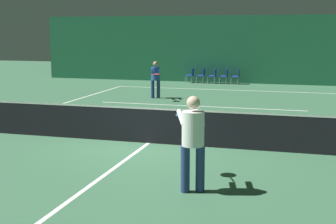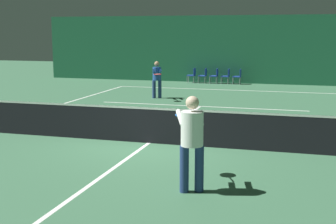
{
  "view_description": "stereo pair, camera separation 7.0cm",
  "coord_description": "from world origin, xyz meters",
  "px_view_note": "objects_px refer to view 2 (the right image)",
  "views": [
    {
      "loc": [
        3.75,
        -11.41,
        2.9
      ],
      "look_at": [
        0.78,
        -0.89,
        1.02
      ],
      "focal_mm": 50.0,
      "sensor_mm": 36.0,
      "label": 1
    },
    {
      "loc": [
        3.82,
        -11.39,
        2.9
      ],
      "look_at": [
        0.78,
        -0.89,
        1.02
      ],
      "focal_mm": 50.0,
      "sensor_mm": 36.0,
      "label": 2
    }
  ],
  "objects_px": {
    "courtside_chair_0": "(192,74)",
    "courtside_chair_2": "(215,75)",
    "courtside_chair_3": "(227,75)",
    "courtside_chair_1": "(204,75)",
    "player_far": "(157,77)",
    "courtside_chair_4": "(238,75)",
    "player_near": "(192,136)",
    "tennis_net": "(149,124)"
  },
  "relations": [
    {
      "from": "courtside_chair_0",
      "to": "courtside_chair_4",
      "type": "height_order",
      "value": "same"
    },
    {
      "from": "tennis_net",
      "to": "courtside_chair_4",
      "type": "xyz_separation_m",
      "value": [
        0.35,
        14.73,
        -0.03
      ]
    },
    {
      "from": "courtside_chair_0",
      "to": "tennis_net",
      "type": "bearing_deg",
      "value": 8.78
    },
    {
      "from": "player_far",
      "to": "courtside_chair_0",
      "type": "height_order",
      "value": "player_far"
    },
    {
      "from": "player_far",
      "to": "courtside_chair_4",
      "type": "xyz_separation_m",
      "value": [
        2.68,
        6.63,
        -0.46
      ]
    },
    {
      "from": "tennis_net",
      "to": "courtside_chair_4",
      "type": "bearing_deg",
      "value": 88.64
    },
    {
      "from": "courtside_chair_0",
      "to": "courtside_chair_2",
      "type": "xyz_separation_m",
      "value": [
        1.31,
        0.0,
        0.0
      ]
    },
    {
      "from": "tennis_net",
      "to": "player_far",
      "type": "bearing_deg",
      "value": 106.01
    },
    {
      "from": "courtside_chair_2",
      "to": "courtside_chair_3",
      "type": "height_order",
      "value": "same"
    },
    {
      "from": "player_near",
      "to": "courtside_chair_0",
      "type": "bearing_deg",
      "value": -10.19
    },
    {
      "from": "courtside_chair_0",
      "to": "courtside_chair_2",
      "type": "relative_size",
      "value": 1.0
    },
    {
      "from": "player_near",
      "to": "courtside_chair_2",
      "type": "relative_size",
      "value": 2.11
    },
    {
      "from": "courtside_chair_3",
      "to": "courtside_chair_4",
      "type": "relative_size",
      "value": 1.0
    },
    {
      "from": "player_far",
      "to": "courtside_chair_2",
      "type": "relative_size",
      "value": 1.93
    },
    {
      "from": "courtside_chair_0",
      "to": "courtside_chair_1",
      "type": "height_order",
      "value": "same"
    },
    {
      "from": "tennis_net",
      "to": "courtside_chair_3",
      "type": "bearing_deg",
      "value": 91.19
    },
    {
      "from": "courtside_chair_0",
      "to": "courtside_chair_4",
      "type": "bearing_deg",
      "value": 90.0
    },
    {
      "from": "courtside_chair_1",
      "to": "player_near",
      "type": "bearing_deg",
      "value": 11.14
    },
    {
      "from": "player_near",
      "to": "courtside_chair_4",
      "type": "height_order",
      "value": "player_near"
    },
    {
      "from": "courtside_chair_0",
      "to": "courtside_chair_1",
      "type": "xyz_separation_m",
      "value": [
        0.66,
        0.0,
        0.0
      ]
    },
    {
      "from": "player_far",
      "to": "courtside_chair_1",
      "type": "xyz_separation_m",
      "value": [
        0.71,
        6.63,
        -0.46
      ]
    },
    {
      "from": "courtside_chair_2",
      "to": "player_near",
      "type": "bearing_deg",
      "value": 9.12
    },
    {
      "from": "player_near",
      "to": "courtside_chair_2",
      "type": "height_order",
      "value": "player_near"
    },
    {
      "from": "tennis_net",
      "to": "courtside_chair_0",
      "type": "distance_m",
      "value": 14.91
    },
    {
      "from": "tennis_net",
      "to": "courtside_chair_1",
      "type": "distance_m",
      "value": 14.82
    },
    {
      "from": "player_near",
      "to": "courtside_chair_2",
      "type": "xyz_separation_m",
      "value": [
        -2.9,
        18.08,
        -0.55
      ]
    },
    {
      "from": "courtside_chair_0",
      "to": "courtside_chair_2",
      "type": "height_order",
      "value": "same"
    },
    {
      "from": "courtside_chair_1",
      "to": "courtside_chair_2",
      "type": "xyz_separation_m",
      "value": [
        0.66,
        0.0,
        0.0
      ]
    },
    {
      "from": "player_far",
      "to": "courtside_chair_0",
      "type": "relative_size",
      "value": 1.93
    },
    {
      "from": "courtside_chair_4",
      "to": "courtside_chair_2",
      "type": "bearing_deg",
      "value": -90.0
    },
    {
      "from": "player_near",
      "to": "courtside_chair_0",
      "type": "distance_m",
      "value": 18.58
    },
    {
      "from": "player_near",
      "to": "courtside_chair_0",
      "type": "relative_size",
      "value": 2.11
    },
    {
      "from": "player_far",
      "to": "courtside_chair_4",
      "type": "relative_size",
      "value": 1.93
    },
    {
      "from": "courtside_chair_0",
      "to": "courtside_chair_1",
      "type": "relative_size",
      "value": 1.0
    },
    {
      "from": "tennis_net",
      "to": "courtside_chair_1",
      "type": "relative_size",
      "value": 14.29
    },
    {
      "from": "player_far",
      "to": "courtside_chair_2",
      "type": "xyz_separation_m",
      "value": [
        1.36,
        6.63,
        -0.46
      ]
    },
    {
      "from": "tennis_net",
      "to": "courtside_chair_4",
      "type": "distance_m",
      "value": 14.74
    },
    {
      "from": "player_near",
      "to": "courtside_chair_1",
      "type": "relative_size",
      "value": 2.11
    },
    {
      "from": "tennis_net",
      "to": "courtside_chair_0",
      "type": "height_order",
      "value": "tennis_net"
    },
    {
      "from": "tennis_net",
      "to": "player_far",
      "type": "xyz_separation_m",
      "value": [
        -2.33,
        8.11,
        0.43
      ]
    },
    {
      "from": "courtside_chair_1",
      "to": "tennis_net",
      "type": "bearing_deg",
      "value": 6.28
    },
    {
      "from": "player_near",
      "to": "courtside_chair_3",
      "type": "relative_size",
      "value": 2.11
    }
  ]
}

